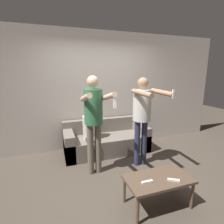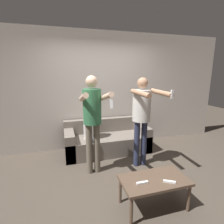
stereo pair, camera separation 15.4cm
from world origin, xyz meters
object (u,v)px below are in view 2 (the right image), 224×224
person_seated (91,130)px  remote_near (169,182)px  couch (107,140)px  person_standing_left (93,114)px  remote_far (142,183)px  person_standing_right (142,112)px  coffee_table (154,182)px

person_seated → remote_near: 1.96m
couch → person_standing_left: bearing=-119.5°
couch → remote_far: 1.91m
person_seated → remote_far: (0.35, -1.76, -0.16)m
person_standing_right → person_seated: size_ratio=1.53×
couch → remote_near: bearing=-81.4°
couch → remote_far: (-0.04, -1.90, 0.18)m
person_seated → remote_near: size_ratio=7.49×
coffee_table → person_standing_left: bearing=120.4°
person_standing_left → coffee_table: size_ratio=1.97×
person_standing_left → coffee_table: bearing=-59.6°
couch → coffee_table: couch is taller
person_standing_right → remote_far: bearing=-114.5°
person_standing_left → person_standing_right: (0.92, -0.00, -0.01)m
person_standing_left → person_standing_right: size_ratio=1.02×
coffee_table → remote_near: remote_near is taller
couch → person_standing_left: size_ratio=1.08×
person_seated → remote_far: 1.80m
remote_near → remote_far: size_ratio=0.98×
couch → person_seated: bearing=-160.1°
couch → remote_near: size_ratio=12.73×
person_seated → remote_far: person_seated is taller
person_standing_right → person_seated: 1.18m
person_standing_left → person_seated: person_standing_left is taller
person_standing_right → coffee_table: 1.29m
couch → person_standing_left: person_standing_left is taller
couch → person_seated: (-0.39, -0.14, 0.34)m
person_seated → coffee_table: size_ratio=1.26×
remote_near → remote_far: same height
person_standing_right → remote_near: bearing=-97.7°
remote_far → couch: bearing=88.9°
person_standing_right → person_seated: person_standing_right is taller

